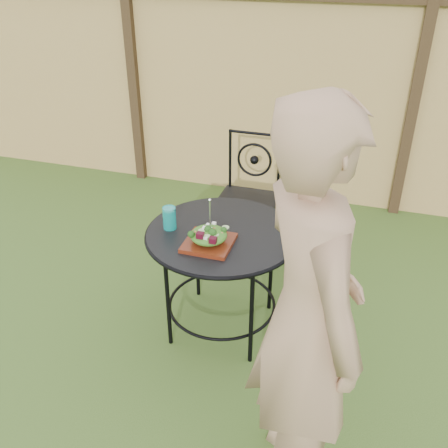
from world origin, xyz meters
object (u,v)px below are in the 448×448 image
Objects in this scene: patio_table at (222,251)px; patio_chair at (249,193)px; salad_plate at (209,243)px; diner at (307,319)px.

patio_table is 0.97× the size of patio_chair.
salad_plate is at bearing -86.96° from patio_chair.
diner is 0.99m from salad_plate.
patio_table is 3.42× the size of salad_plate.
patio_table is at bearing -84.87° from patio_chair.
diner is (0.72, -1.85, 0.43)m from patio_chair.
patio_table is at bearing 4.29° from diner.
diner is 6.89× the size of salad_plate.
patio_table is 0.50× the size of diner.
diner reaches higher than patio_chair.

